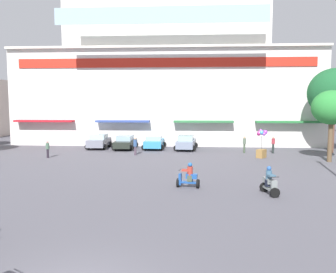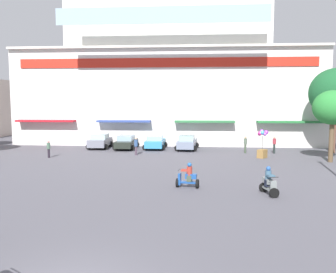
{
  "view_description": "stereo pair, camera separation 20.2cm",
  "coord_description": "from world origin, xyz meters",
  "px_view_note": "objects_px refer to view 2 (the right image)",
  "views": [
    {
      "loc": [
        3.06,
        -8.49,
        5.01
      ],
      "look_at": [
        1.44,
        15.37,
        2.6
      ],
      "focal_mm": 37.36,
      "sensor_mm": 36.0,
      "label": 1
    },
    {
      "loc": [
        3.26,
        -8.47,
        5.01
      ],
      "look_at": [
        1.44,
        15.37,
        2.6
      ],
      "focal_mm": 37.36,
      "sensor_mm": 36.0,
      "label": 2
    }
  ],
  "objects_px": {
    "parked_car_3": "(187,142)",
    "pedestrian_3": "(49,148)",
    "parked_car_2": "(155,142)",
    "scooter_rider_8": "(188,177)",
    "scooter_rider_1": "(269,183)",
    "pedestrian_2": "(245,143)",
    "pedestrian_0": "(274,144)",
    "plaza_tree_1": "(336,93)",
    "pedestrian_1": "(136,145)",
    "balloon_vendor_cart": "(262,144)",
    "parked_car_1": "(126,142)",
    "plaza_tree_3": "(333,108)",
    "parked_car_0": "(100,141)"
  },
  "relations": [
    {
      "from": "parked_car_3",
      "to": "scooter_rider_8",
      "type": "height_order",
      "value": "parked_car_3"
    },
    {
      "from": "parked_car_3",
      "to": "scooter_rider_8",
      "type": "distance_m",
      "value": 16.26
    },
    {
      "from": "parked_car_3",
      "to": "pedestrian_0",
      "type": "xyz_separation_m",
      "value": [
        8.46,
        -2.14,
        0.18
      ]
    },
    {
      "from": "parked_car_3",
      "to": "scooter_rider_8",
      "type": "xyz_separation_m",
      "value": [
        0.4,
        -16.26,
        -0.15
      ]
    },
    {
      "from": "parked_car_2",
      "to": "pedestrian_0",
      "type": "height_order",
      "value": "pedestrian_0"
    },
    {
      "from": "parked_car_2",
      "to": "pedestrian_1",
      "type": "distance_m",
      "value": 4.58
    },
    {
      "from": "plaza_tree_1",
      "to": "scooter_rider_1",
      "type": "xyz_separation_m",
      "value": [
        -9.54,
        -16.13,
        -5.17
      ]
    },
    {
      "from": "parked_car_2",
      "to": "pedestrian_0",
      "type": "xyz_separation_m",
      "value": [
        11.84,
        -2.43,
        0.22
      ]
    },
    {
      "from": "scooter_rider_8",
      "to": "scooter_rider_1",
      "type": "bearing_deg",
      "value": -15.53
    },
    {
      "from": "plaza_tree_1",
      "to": "parked_car_0",
      "type": "height_order",
      "value": "plaza_tree_1"
    },
    {
      "from": "scooter_rider_1",
      "to": "balloon_vendor_cart",
      "type": "distance_m",
      "value": 12.69
    },
    {
      "from": "plaza_tree_3",
      "to": "parked_car_1",
      "type": "height_order",
      "value": "plaza_tree_3"
    },
    {
      "from": "parked_car_0",
      "to": "pedestrian_3",
      "type": "relative_size",
      "value": 2.6
    },
    {
      "from": "parked_car_3",
      "to": "parked_car_0",
      "type": "bearing_deg",
      "value": 177.81
    },
    {
      "from": "plaza_tree_3",
      "to": "scooter_rider_1",
      "type": "distance_m",
      "value": 13.52
    },
    {
      "from": "parked_car_1",
      "to": "pedestrian_2",
      "type": "height_order",
      "value": "pedestrian_2"
    },
    {
      "from": "parked_car_2",
      "to": "scooter_rider_8",
      "type": "distance_m",
      "value": 16.97
    },
    {
      "from": "pedestrian_0",
      "to": "pedestrian_1",
      "type": "relative_size",
      "value": 0.99
    },
    {
      "from": "parked_car_1",
      "to": "parked_car_2",
      "type": "xyz_separation_m",
      "value": [
        3.06,
        0.27,
        -0.0
      ]
    },
    {
      "from": "scooter_rider_1",
      "to": "parked_car_3",
      "type": "bearing_deg",
      "value": 105.29
    },
    {
      "from": "scooter_rider_8",
      "to": "pedestrian_3",
      "type": "bearing_deg",
      "value": 141.63
    },
    {
      "from": "pedestrian_3",
      "to": "balloon_vendor_cart",
      "type": "height_order",
      "value": "balloon_vendor_cart"
    },
    {
      "from": "scooter_rider_8",
      "to": "pedestrian_0",
      "type": "height_order",
      "value": "pedestrian_0"
    },
    {
      "from": "scooter_rider_8",
      "to": "pedestrian_3",
      "type": "height_order",
      "value": "pedestrian_3"
    },
    {
      "from": "plaza_tree_3",
      "to": "scooter_rider_1",
      "type": "height_order",
      "value": "plaza_tree_3"
    },
    {
      "from": "scooter_rider_1",
      "to": "parked_car_2",
      "type": "bearing_deg",
      "value": 114.66
    },
    {
      "from": "parked_car_2",
      "to": "scooter_rider_8",
      "type": "xyz_separation_m",
      "value": [
        3.78,
        -16.55,
        -0.1
      ]
    },
    {
      "from": "plaza_tree_1",
      "to": "pedestrian_1",
      "type": "distance_m",
      "value": 19.82
    },
    {
      "from": "parked_car_3",
      "to": "pedestrian_1",
      "type": "xyz_separation_m",
      "value": [
        -4.7,
        -4.09,
        0.19
      ]
    },
    {
      "from": "plaza_tree_3",
      "to": "pedestrian_2",
      "type": "height_order",
      "value": "plaza_tree_3"
    },
    {
      "from": "parked_car_2",
      "to": "pedestrian_0",
      "type": "relative_size",
      "value": 2.45
    },
    {
      "from": "parked_car_1",
      "to": "scooter_rider_8",
      "type": "distance_m",
      "value": 17.66
    },
    {
      "from": "parked_car_2",
      "to": "balloon_vendor_cart",
      "type": "distance_m",
      "value": 11.44
    },
    {
      "from": "parked_car_1",
      "to": "scooter_rider_1",
      "type": "xyz_separation_m",
      "value": [
        11.21,
        -17.5,
        -0.08
      ]
    },
    {
      "from": "parked_car_0",
      "to": "balloon_vendor_cart",
      "type": "height_order",
      "value": "balloon_vendor_cart"
    },
    {
      "from": "scooter_rider_8",
      "to": "pedestrian_2",
      "type": "xyz_separation_m",
      "value": [
        5.29,
        14.06,
        0.34
      ]
    },
    {
      "from": "pedestrian_2",
      "to": "balloon_vendor_cart",
      "type": "height_order",
      "value": "balloon_vendor_cart"
    },
    {
      "from": "scooter_rider_1",
      "to": "pedestrian_2",
      "type": "relative_size",
      "value": 0.93
    },
    {
      "from": "parked_car_3",
      "to": "pedestrian_3",
      "type": "height_order",
      "value": "pedestrian_3"
    },
    {
      "from": "scooter_rider_8",
      "to": "pedestrian_2",
      "type": "distance_m",
      "value": 15.03
    },
    {
      "from": "parked_car_1",
      "to": "plaza_tree_3",
      "type": "bearing_deg",
      "value": -20.07
    },
    {
      "from": "pedestrian_2",
      "to": "scooter_rider_8",
      "type": "bearing_deg",
      "value": -110.63
    },
    {
      "from": "plaza_tree_1",
      "to": "parked_car_1",
      "type": "bearing_deg",
      "value": 176.22
    },
    {
      "from": "pedestrian_0",
      "to": "scooter_rider_1",
      "type": "bearing_deg",
      "value": -103.5
    },
    {
      "from": "plaza_tree_1",
      "to": "parked_car_3",
      "type": "bearing_deg",
      "value": 174.62
    },
    {
      "from": "parked_car_2",
      "to": "pedestrian_2",
      "type": "distance_m",
      "value": 9.41
    },
    {
      "from": "plaza_tree_1",
      "to": "parked_car_3",
      "type": "distance_m",
      "value": 15.24
    },
    {
      "from": "parked_car_2",
      "to": "scooter_rider_8",
      "type": "height_order",
      "value": "scooter_rider_8"
    },
    {
      "from": "scooter_rider_1",
      "to": "pedestrian_0",
      "type": "relative_size",
      "value": 0.94
    },
    {
      "from": "parked_car_3",
      "to": "pedestrian_1",
      "type": "distance_m",
      "value": 6.23
    }
  ]
}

